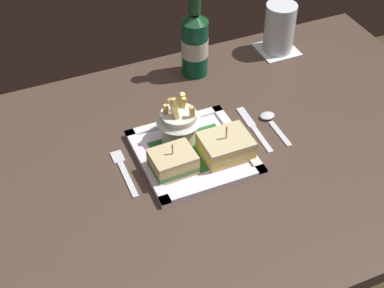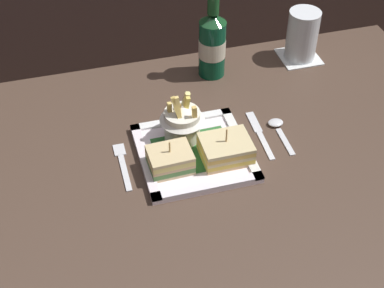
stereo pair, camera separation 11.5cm
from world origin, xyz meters
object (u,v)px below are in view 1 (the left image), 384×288
Objects in this scene: sandwich_half_left at (173,162)px; beer_bottle at (195,42)px; dining_table at (191,215)px; water_glass at (279,30)px; spoon at (270,120)px; square_plate at (193,153)px; sandwich_half_right at (226,146)px; fries_cup at (180,121)px; fork at (124,170)px; knife at (253,127)px.

sandwich_half_left is 0.38× the size of beer_bottle.
dining_table is 0.53m from water_glass.
dining_table is at bearing -167.95° from spoon.
square_plate is 0.31m from beer_bottle.
sandwich_half_right reaches higher than dining_table.
fork is (-0.14, -0.04, -0.06)m from fries_cup.
square_plate is 2.57× the size of sandwich_half_left.
beer_bottle reaches higher than sandwich_half_right.
square_plate reaches higher than fork.
water_glass is at bearing 57.52° from spoon.
sandwich_half_left is at bearing -120.44° from beer_bottle.
sandwich_half_right is at bearing -12.61° from fork.
beer_bottle reaches higher than dining_table.
dining_table is 0.28m from spoon.
sandwich_half_left is 0.11m from fork.
sandwich_half_left is 0.87× the size of sandwich_half_right.
knife is 0.05m from spoon.
fork is (-0.27, -0.26, -0.09)m from beer_bottle.
water_glass is (0.37, 0.23, -0.00)m from fries_cup.
fries_cup is 0.26m from beer_bottle.
square_plate is (0.01, 0.01, 0.18)m from dining_table.
square_plate reaches higher than knife.
beer_bottle reaches higher than knife.
water_glass reaches higher than spoon.
sandwich_half_right is at bearing -28.99° from square_plate.
dining_table is 8.12× the size of knife.
sandwich_half_right reaches higher than fork.
water_glass is at bearing 37.92° from square_plate.
sandwich_half_left is 0.23m from knife.
fries_cup is at bearing -148.02° from water_glass.
sandwich_half_left is at bearing -27.16° from fork.
water_glass is 0.80× the size of knife.
water_glass reaches higher than square_plate.
sandwich_half_left reaches higher than spoon.
spoon is (0.26, 0.07, -0.03)m from sandwich_half_left.
sandwich_half_right is 0.87× the size of fries_cup.
fries_cup reaches higher than dining_table.
fork is 0.31m from knife.
water_glass reaches higher than sandwich_half_left.
water_glass is 0.30m from spoon.
spoon reaches higher than dining_table.
fork is at bearing 152.84° from sandwich_half_left.
fries_cup is 0.16m from fork.
sandwich_half_left is (-0.05, -0.02, 0.21)m from dining_table.
fries_cup is at bearing -120.33° from beer_bottle.
fries_cup is at bearing 101.26° from square_plate.
fork is at bearing 168.65° from dining_table.
beer_bottle is 0.39m from fork.
dining_table is 0.21m from sandwich_half_left.
beer_bottle is at bearing -178.52° from water_glass.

